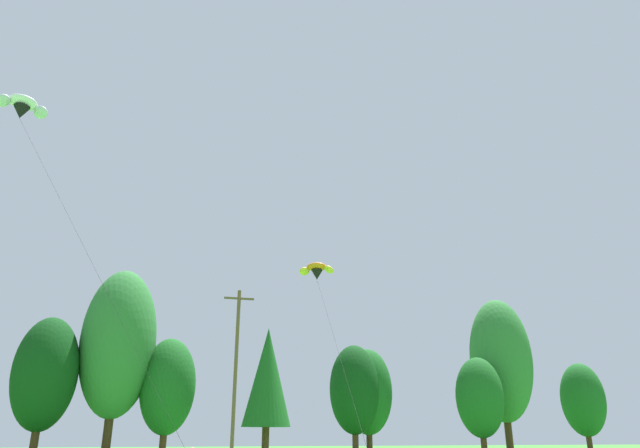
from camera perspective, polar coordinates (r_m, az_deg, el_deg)
treeline_tree_d at (r=49.35m, az=-25.72°, el=-13.28°), size 4.72×4.72×10.80m
treeline_tree_e at (r=50.20m, az=-19.47°, el=-11.10°), size 5.91×5.91×15.21m
treeline_tree_f at (r=49.77m, az=-14.94°, el=-15.36°), size 4.42×4.42×9.71m
treeline_tree_g at (r=48.45m, az=-5.27°, el=-14.92°), size 3.93×3.93×10.58m
treeline_tree_h at (r=53.95m, az=3.46°, el=-16.14°), size 4.49×4.49×9.97m
treeline_tree_i at (r=55.42m, az=4.82°, el=-16.31°), size 4.45×4.45×9.81m
treeline_tree_j at (r=54.34m, az=15.64°, el=-16.31°), size 4.15×4.15×8.70m
treeline_tree_k at (r=58.91m, az=17.59°, el=-12.79°), size 5.77×5.77×14.72m
treeline_tree_l at (r=65.61m, az=24.76°, el=-15.62°), size 4.24×4.24×9.05m
utility_pole at (r=42.07m, az=-8.43°, el=-14.34°), size 2.20×0.26×12.22m
parafoil_kite_high_white at (r=46.33m, az=-27.59°, el=10.31°), size 14.43×14.13×23.26m
parafoil_kite_mid_orange at (r=47.28m, az=-0.33°, el=-4.65°), size 4.79×22.76×13.98m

